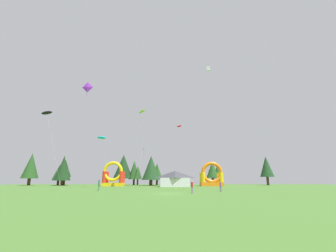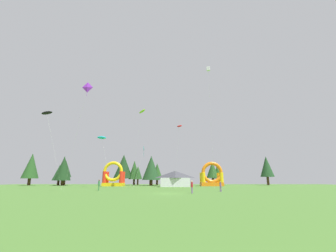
{
  "view_description": "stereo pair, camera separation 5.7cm",
  "coord_description": "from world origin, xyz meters",
  "px_view_note": "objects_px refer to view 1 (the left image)",
  "views": [
    {
      "loc": [
        0.22,
        -31.82,
        1.91
      ],
      "look_at": [
        0.0,
        11.85,
        12.2
      ],
      "focal_mm": 24.18,
      "sensor_mm": 36.0,
      "label": 1
    },
    {
      "loc": [
        0.28,
        -31.82,
        1.91
      ],
      "look_at": [
        0.0,
        11.85,
        12.2
      ],
      "focal_mm": 24.18,
      "sensor_mm": 36.0,
      "label": 2
    }
  ],
  "objects_px": {
    "kite_lime_parafoil": "(142,111)",
    "inflatable_red_slide": "(113,177)",
    "kite_red_parafoil": "(179,126)",
    "kite_white_box": "(208,69)",
    "kite_purple_diamond": "(87,88)",
    "person_far_side": "(221,186)",
    "inflatable_yellow_castle": "(212,178)",
    "kite_black_parafoil": "(47,113)",
    "kite_teal_diamond": "(144,149)",
    "kite_cyan_parafoil": "(102,138)",
    "festival_tent": "(175,179)",
    "person_midfield": "(99,184)",
    "person_near_camera": "(192,186)"
  },
  "relations": [
    {
      "from": "kite_cyan_parafoil",
      "to": "kite_white_box",
      "type": "relative_size",
      "value": 0.48
    },
    {
      "from": "kite_lime_parafoil",
      "to": "festival_tent",
      "type": "bearing_deg",
      "value": 26.27
    },
    {
      "from": "kite_black_parafoil",
      "to": "inflatable_red_slide",
      "type": "distance_m",
      "value": 26.92
    },
    {
      "from": "kite_lime_parafoil",
      "to": "person_near_camera",
      "type": "relative_size",
      "value": 11.45
    },
    {
      "from": "inflatable_yellow_castle",
      "to": "inflatable_red_slide",
      "type": "distance_m",
      "value": 27.9
    },
    {
      "from": "kite_red_parafoil",
      "to": "person_far_side",
      "type": "distance_m",
      "value": 25.75
    },
    {
      "from": "kite_purple_diamond",
      "to": "kite_white_box",
      "type": "bearing_deg",
      "value": 31.14
    },
    {
      "from": "kite_purple_diamond",
      "to": "kite_teal_diamond",
      "type": "bearing_deg",
      "value": 63.56
    },
    {
      "from": "kite_black_parafoil",
      "to": "person_midfield",
      "type": "height_order",
      "value": "kite_black_parafoil"
    },
    {
      "from": "kite_black_parafoil",
      "to": "festival_tent",
      "type": "bearing_deg",
      "value": 34.41
    },
    {
      "from": "kite_red_parafoil",
      "to": "kite_lime_parafoil",
      "type": "xyz_separation_m",
      "value": [
        -9.65,
        -1.02,
        3.7
      ]
    },
    {
      "from": "kite_red_parafoil",
      "to": "inflatable_yellow_castle",
      "type": "relative_size",
      "value": 2.32
    },
    {
      "from": "kite_red_parafoil",
      "to": "person_midfield",
      "type": "xyz_separation_m",
      "value": [
        -14.72,
        -16.96,
        -14.18
      ]
    },
    {
      "from": "kite_red_parafoil",
      "to": "inflatable_yellow_castle",
      "type": "xyz_separation_m",
      "value": [
        9.49,
        9.26,
        -12.94
      ]
    },
    {
      "from": "inflatable_yellow_castle",
      "to": "kite_black_parafoil",
      "type": "bearing_deg",
      "value": -146.9
    },
    {
      "from": "kite_teal_diamond",
      "to": "inflatable_yellow_castle",
      "type": "bearing_deg",
      "value": 45.48
    },
    {
      "from": "kite_teal_diamond",
      "to": "festival_tent",
      "type": "xyz_separation_m",
      "value": [
        6.91,
        11.74,
        -6.13
      ]
    },
    {
      "from": "kite_red_parafoil",
      "to": "kite_white_box",
      "type": "distance_m",
      "value": 16.19
    },
    {
      "from": "kite_red_parafoil",
      "to": "kite_white_box",
      "type": "bearing_deg",
      "value": -59.83
    },
    {
      "from": "kite_lime_parafoil",
      "to": "inflatable_red_slide",
      "type": "bearing_deg",
      "value": 133.64
    },
    {
      "from": "kite_teal_diamond",
      "to": "person_far_side",
      "type": "distance_m",
      "value": 19.45
    },
    {
      "from": "inflatable_yellow_castle",
      "to": "festival_tent",
      "type": "height_order",
      "value": "inflatable_yellow_castle"
    },
    {
      "from": "kite_white_box",
      "to": "inflatable_yellow_castle",
      "type": "relative_size",
      "value": 3.89
    },
    {
      "from": "kite_cyan_parafoil",
      "to": "festival_tent",
      "type": "relative_size",
      "value": 1.7
    },
    {
      "from": "kite_red_parafoil",
      "to": "inflatable_red_slide",
      "type": "xyz_separation_m",
      "value": [
        -18.39,
        8.15,
        -12.79
      ]
    },
    {
      "from": "kite_black_parafoil",
      "to": "inflatable_red_slide",
      "type": "bearing_deg",
      "value": 69.62
    },
    {
      "from": "inflatable_red_slide",
      "to": "kite_black_parafoil",
      "type": "bearing_deg",
      "value": -110.38
    },
    {
      "from": "kite_purple_diamond",
      "to": "kite_black_parafoil",
      "type": "xyz_separation_m",
      "value": [
        -11.17,
        9.38,
        -1.29
      ]
    },
    {
      "from": "person_far_side",
      "to": "inflatable_red_slide",
      "type": "relative_size",
      "value": 0.23
    },
    {
      "from": "kite_cyan_parafoil",
      "to": "kite_red_parafoil",
      "type": "distance_m",
      "value": 19.9
    },
    {
      "from": "kite_teal_diamond",
      "to": "inflatable_yellow_castle",
      "type": "xyz_separation_m",
      "value": [
        17.53,
        17.82,
        -5.81
      ]
    },
    {
      "from": "kite_black_parafoil",
      "to": "kite_red_parafoil",
      "type": "bearing_deg",
      "value": 28.23
    },
    {
      "from": "kite_teal_diamond",
      "to": "person_near_camera",
      "type": "distance_m",
      "value": 19.61
    },
    {
      "from": "kite_white_box",
      "to": "person_midfield",
      "type": "distance_m",
      "value": 33.0
    },
    {
      "from": "kite_black_parafoil",
      "to": "inflatable_red_slide",
      "type": "relative_size",
      "value": 2.23
    },
    {
      "from": "kite_lime_parafoil",
      "to": "inflatable_yellow_castle",
      "type": "height_order",
      "value": "kite_lime_parafoil"
    },
    {
      "from": "kite_red_parafoil",
      "to": "kite_black_parafoil",
      "type": "bearing_deg",
      "value": -151.77
    },
    {
      "from": "kite_teal_diamond",
      "to": "inflatable_red_slide",
      "type": "height_order",
      "value": "kite_teal_diamond"
    },
    {
      "from": "kite_cyan_parafoil",
      "to": "kite_lime_parafoil",
      "type": "distance_m",
      "value": 12.12
    },
    {
      "from": "kite_white_box",
      "to": "person_midfield",
      "type": "xyz_separation_m",
      "value": [
        -20.88,
        -6.37,
        -24.76
      ]
    },
    {
      "from": "kite_cyan_parafoil",
      "to": "kite_red_parafoil",
      "type": "height_order",
      "value": "kite_red_parafoil"
    },
    {
      "from": "kite_cyan_parafoil",
      "to": "person_midfield",
      "type": "bearing_deg",
      "value": -72.71
    },
    {
      "from": "kite_purple_diamond",
      "to": "kite_cyan_parafoil",
      "type": "relative_size",
      "value": 1.31
    },
    {
      "from": "person_midfield",
      "to": "kite_purple_diamond",
      "type": "bearing_deg",
      "value": 166.23
    },
    {
      "from": "kite_red_parafoil",
      "to": "inflatable_yellow_castle",
      "type": "distance_m",
      "value": 18.53
    },
    {
      "from": "kite_lime_parafoil",
      "to": "person_near_camera",
      "type": "xyz_separation_m",
      "value": [
        10.15,
        -23.69,
        -17.96
      ]
    },
    {
      "from": "person_near_camera",
      "to": "inflatable_yellow_castle",
      "type": "distance_m",
      "value": 35.16
    },
    {
      "from": "festival_tent",
      "to": "kite_purple_diamond",
      "type": "bearing_deg",
      "value": -118.24
    },
    {
      "from": "kite_cyan_parafoil",
      "to": "person_near_camera",
      "type": "relative_size",
      "value": 7.4
    },
    {
      "from": "kite_lime_parafoil",
      "to": "kite_teal_diamond",
      "type": "distance_m",
      "value": 13.3
    }
  ]
}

